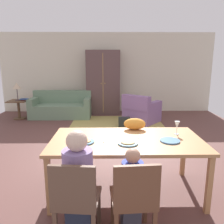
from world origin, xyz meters
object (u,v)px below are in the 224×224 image
(plate_near_child, at_px, (128,143))
(book_lower, at_px, (25,100))
(plate_near_woman, at_px, (170,141))
(book_upper, at_px, (24,99))
(dining_table, at_px, (127,144))
(wine_glass, at_px, (177,125))
(person_child, at_px, (131,192))
(person_man, at_px, (79,185))
(armoire, at_px, (103,83))
(armchair, at_px, (141,111))
(handbag, at_px, (124,122))
(side_table, at_px, (19,107))
(table_lamp, at_px, (17,86))
(dining_chair_man, at_px, (76,197))
(cat, at_px, (135,124))
(plate_near_man, at_px, (84,142))
(dining_chair_child, at_px, (134,197))
(couch, at_px, (61,107))

(plate_near_child, xyz_separation_m, book_lower, (-2.80, 4.26, -0.18))
(plate_near_woman, bearing_deg, book_upper, 128.92)
(dining_table, relative_size, book_lower, 8.89)
(wine_glass, bearing_deg, plate_near_child, -152.92)
(plate_near_child, relative_size, person_child, 0.27)
(person_man, xyz_separation_m, person_child, (0.53, -0.01, -0.08))
(plate_near_child, bearing_deg, armoire, 94.74)
(dining_table, distance_m, armchair, 3.71)
(armoire, height_order, handbag, armoire)
(armoire, relative_size, handbag, 6.56)
(plate_near_woman, height_order, side_table, plate_near_woman)
(person_child, height_order, table_lamp, table_lamp)
(dining_table, height_order, dining_chair_man, dining_chair_man)
(handbag, bearing_deg, book_upper, 163.65)
(side_table, bearing_deg, cat, -49.10)
(plate_near_child, relative_size, book_lower, 1.14)
(cat, height_order, armoire, armoire)
(wine_glass, bearing_deg, person_man, -144.52)
(cat, relative_size, table_lamp, 0.59)
(handbag, bearing_deg, dining_chair_man, -100.36)
(plate_near_man, bearing_deg, dining_chair_man, -90.53)
(wine_glass, xyz_separation_m, dining_chair_man, (-1.25, -1.06, -0.40))
(plate_near_child, bearing_deg, handbag, 86.68)
(dining_table, height_order, plate_near_woman, plate_near_woman)
(plate_near_child, bearing_deg, wine_glass, 27.08)
(dining_chair_child, relative_size, book_upper, 3.95)
(side_table, bearing_deg, person_child, -57.79)
(dining_table, height_order, book_upper, dining_table)
(dining_chair_man, height_order, person_man, person_man)
(plate_near_woman, height_order, person_man, person_man)
(book_lower, bearing_deg, plate_near_child, -56.76)
(wine_glass, height_order, armchair, wine_glass)
(person_man, xyz_separation_m, cat, (0.68, 1.12, 0.33))
(wine_glass, distance_m, handbag, 3.12)
(plate_near_woman, distance_m, couch, 5.00)
(dining_table, height_order, book_lower, dining_table)
(wine_glass, xyz_separation_m, armchair, (0.01, 3.44, -0.57))
(plate_near_man, xyz_separation_m, armchair, (1.25, 3.74, -0.45))
(wine_glass, height_order, person_man, person_man)
(person_man, relative_size, book_upper, 5.04)
(dining_table, height_order, wine_glass, wine_glass)
(handbag, bearing_deg, armchair, 41.65)
(plate_near_child, xyz_separation_m, side_table, (-3.01, 4.24, -0.39))
(plate_near_woman, bearing_deg, armchair, 87.36)
(dining_chair_man, distance_m, handbag, 4.13)
(plate_near_child, bearing_deg, person_man, -135.64)
(side_table, bearing_deg, plate_near_woman, -49.58)
(plate_near_woman, distance_m, person_man, 1.26)
(dining_chair_child, height_order, table_lamp, table_lamp)
(person_man, relative_size, handbag, 3.47)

